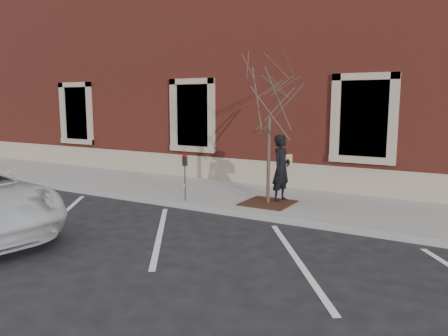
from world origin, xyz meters
The scene contains 9 objects.
ground centered at (0.00, 0.00, 0.00)m, with size 120.00×120.00×0.00m, color #28282B.
sidewalk_near centered at (0.00, 1.75, 0.07)m, with size 40.00×3.50×0.15m, color #A29D98.
curb_near centered at (0.00, -0.05, 0.07)m, with size 40.00×0.12×0.15m, color #9E9E99.
parking_stripes centered at (0.00, -2.20, 0.00)m, with size 28.00×4.40×0.01m, color silver, non-canonical shape.
building_civic centered at (0.00, 7.74, 4.00)m, with size 40.00×8.62×8.00m.
man centered at (1.31, 1.48, 1.07)m, with size 0.67×0.44×1.85m, color black.
parking_meter centered at (-1.00, 0.18, 1.06)m, with size 0.12×0.09×1.31m.
tree_grate centered at (1.12, 1.05, 0.17)m, with size 1.27×1.27×0.03m, color #411F15.
sapling centered at (1.12, 1.05, 3.13)m, with size 2.56×2.56×4.27m.
Camera 1 is at (5.92, -9.51, 2.88)m, focal length 35.00 mm.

